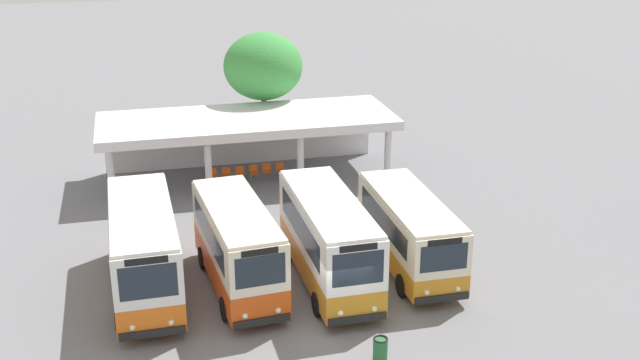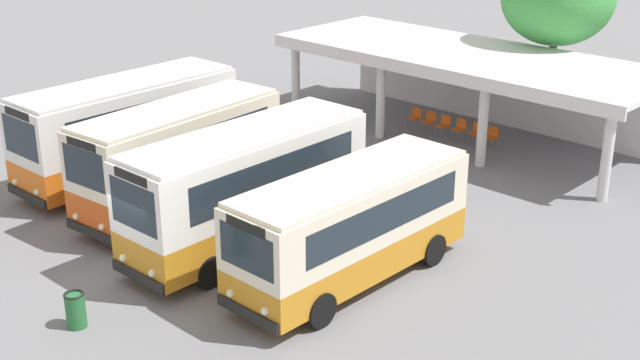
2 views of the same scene
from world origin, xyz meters
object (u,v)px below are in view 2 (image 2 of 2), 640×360
(waiting_chair_middle_seat, at_px, (444,124))
(litter_bin_apron, at_px, (76,310))
(waiting_chair_fourth_seat, at_px, (460,128))
(waiting_chair_far_end_seat, at_px, (491,136))
(city_bus_nearest_orange, at_px, (128,126))
(city_bus_fourth_amber, at_px, (351,223))
(waiting_chair_second_from_end, at_px, (429,120))
(city_bus_second_in_row, at_px, (179,154))
(city_bus_middle_cream, at_px, (247,185))
(waiting_chair_fifth_seat, at_px, (476,131))
(waiting_chair_end_by_column, at_px, (415,116))

(waiting_chair_middle_seat, distance_m, litter_bin_apron, 17.84)
(waiting_chair_fourth_seat, relative_size, waiting_chair_far_end_seat, 1.00)
(litter_bin_apron, bearing_deg, waiting_chair_middle_seat, 96.40)
(waiting_chair_middle_seat, relative_size, waiting_chair_fourth_seat, 1.00)
(city_bus_nearest_orange, distance_m, waiting_chair_far_end_seat, 13.44)
(city_bus_fourth_amber, xyz_separation_m, waiting_chair_fourth_seat, (-4.49, 11.53, -1.15))
(waiting_chair_second_from_end, bearing_deg, waiting_chair_fourth_seat, 1.56)
(city_bus_second_in_row, height_order, city_bus_middle_cream, city_bus_middle_cream)
(waiting_chair_fifth_seat, bearing_deg, city_bus_second_in_row, -105.23)
(waiting_chair_middle_seat, bearing_deg, city_bus_fourth_amber, -65.59)
(city_bus_nearest_orange, distance_m, waiting_chair_second_from_end, 12.06)
(waiting_chair_fourth_seat, bearing_deg, city_bus_nearest_orange, -118.15)
(city_bus_second_in_row, bearing_deg, waiting_chair_fifth_seat, 74.77)
(city_bus_second_in_row, xyz_separation_m, waiting_chair_second_from_end, (1.03, 11.63, -1.34))
(waiting_chair_fifth_seat, relative_size, waiting_chair_far_end_seat, 1.00)
(waiting_chair_end_by_column, xyz_separation_m, waiting_chair_second_from_end, (0.72, -0.03, 0.00))
(waiting_chair_end_by_column, height_order, waiting_chair_far_end_seat, same)
(city_bus_middle_cream, xyz_separation_m, waiting_chair_end_by_column, (-3.17, 11.97, -1.39))
(city_bus_fourth_amber, bearing_deg, litter_bin_apron, -117.29)
(waiting_chair_second_from_end, xyz_separation_m, litter_bin_apron, (2.71, -17.74, -0.07))
(city_bus_nearest_orange, height_order, waiting_chair_fifth_seat, city_bus_nearest_orange)
(city_bus_nearest_orange, xyz_separation_m, waiting_chair_second_from_end, (4.52, 11.09, -1.37))
(city_bus_middle_cream, bearing_deg, waiting_chair_fifth_seat, 91.37)
(waiting_chair_far_end_seat, bearing_deg, city_bus_nearest_orange, -123.61)
(city_bus_fourth_amber, relative_size, waiting_chair_fifth_seat, 8.54)
(city_bus_second_in_row, xyz_separation_m, waiting_chair_end_by_column, (0.31, 11.65, -1.34))
(waiting_chair_fourth_seat, distance_m, waiting_chair_fifth_seat, 0.72)
(city_bus_second_in_row, xyz_separation_m, waiting_chair_fourth_seat, (2.47, 11.67, -1.34))
(city_bus_fourth_amber, bearing_deg, waiting_chair_end_by_column, 120.01)
(city_bus_nearest_orange, height_order, city_bus_fourth_amber, city_bus_nearest_orange)
(city_bus_fourth_amber, relative_size, waiting_chair_middle_seat, 8.54)
(waiting_chair_fourth_seat, bearing_deg, waiting_chair_middle_seat, -176.00)
(city_bus_fourth_amber, bearing_deg, city_bus_middle_cream, -172.60)
(waiting_chair_end_by_column, bearing_deg, waiting_chair_fourth_seat, 0.38)
(waiting_chair_end_by_column, xyz_separation_m, litter_bin_apron, (3.43, -17.77, -0.07))
(city_bus_nearest_orange, xyz_separation_m, city_bus_second_in_row, (3.48, -0.53, -0.03))
(waiting_chair_middle_seat, bearing_deg, litter_bin_apron, -83.60)
(city_bus_middle_cream, bearing_deg, waiting_chair_far_end_seat, 87.94)
(city_bus_nearest_orange, distance_m, litter_bin_apron, 9.93)
(waiting_chair_end_by_column, height_order, litter_bin_apron, litter_bin_apron)
(city_bus_fourth_amber, bearing_deg, city_bus_nearest_orange, 177.79)
(city_bus_nearest_orange, xyz_separation_m, city_bus_middle_cream, (6.97, -0.86, 0.01))
(waiting_chair_fifth_seat, bearing_deg, city_bus_fourth_amber, -71.99)
(waiting_chair_fifth_seat, bearing_deg, waiting_chair_second_from_end, -177.14)
(waiting_chair_second_from_end, bearing_deg, city_bus_second_in_row, -95.07)
(waiting_chair_middle_seat, bearing_deg, waiting_chair_far_end_seat, 1.34)
(litter_bin_apron, bearing_deg, waiting_chair_end_by_column, 100.93)
(city_bus_middle_cream, bearing_deg, city_bus_second_in_row, 174.72)
(city_bus_nearest_orange, distance_m, city_bus_fourth_amber, 10.46)
(waiting_chair_far_end_seat, xyz_separation_m, litter_bin_apron, (-0.17, -17.78, -0.07))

